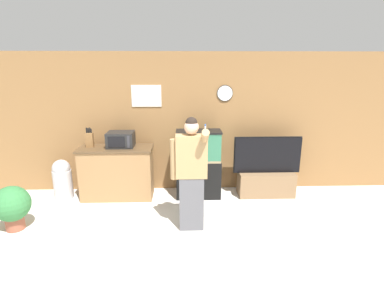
{
  "coord_description": "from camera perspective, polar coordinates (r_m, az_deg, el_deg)",
  "views": [
    {
      "loc": [
        -0.13,
        -2.79,
        2.33
      ],
      "look_at": [
        0.02,
        1.81,
        1.05
      ],
      "focal_mm": 28.0,
      "sensor_mm": 36.0,
      "label": 1
    }
  ],
  "objects": [
    {
      "name": "knife_block",
      "position": [
        5.61,
        -18.92,
        1.88
      ],
      "size": [
        0.13,
        0.09,
        0.35
      ],
      "color": "brown",
      "rests_on": "counter_island"
    },
    {
      "name": "tv_on_stand",
      "position": [
        5.76,
        13.92,
        -5.2
      ],
      "size": [
        1.24,
        0.4,
        1.12
      ],
      "color": "brown",
      "rests_on": "ground_plane"
    },
    {
      "name": "microwave",
      "position": [
        5.48,
        -13.42,
        1.97
      ],
      "size": [
        0.47,
        0.39,
        0.27
      ],
      "color": "black",
      "rests_on": "counter_island"
    },
    {
      "name": "person_standing",
      "position": [
        4.28,
        -0.23,
        -4.38
      ],
      "size": [
        0.53,
        0.4,
        1.68
      ],
      "color": "#515156",
      "rests_on": "ground_plane"
    },
    {
      "name": "trash_bin",
      "position": [
        5.94,
        -23.45,
        -5.04
      ],
      "size": [
        0.33,
        0.33,
        0.73
      ],
      "color": "#B7B7BC",
      "rests_on": "ground_plane"
    },
    {
      "name": "wall_back_paneled",
      "position": [
        5.68,
        -0.55,
        5.12
      ],
      "size": [
        10.0,
        0.08,
        2.6
      ],
      "color": "olive",
      "rests_on": "ground_plane"
    },
    {
      "name": "aquarium_on_stand",
      "position": [
        5.45,
        1.23,
        -2.71
      ],
      "size": [
        0.8,
        0.41,
        1.24
      ],
      "color": "black",
      "rests_on": "ground_plane"
    },
    {
      "name": "potted_plant",
      "position": [
        5.15,
        -31.08,
        -9.02
      ],
      "size": [
        0.52,
        0.52,
        0.67
      ],
      "color": "brown",
      "rests_on": "ground_plane"
    },
    {
      "name": "counter_island",
      "position": [
        5.63,
        -14.05,
        -4.16
      ],
      "size": [
        1.31,
        0.56,
        0.95
      ],
      "color": "olive",
      "rests_on": "ground_plane"
    },
    {
      "name": "ground_plane",
      "position": [
        3.64,
        0.65,
        -24.3
      ],
      "size": [
        18.0,
        18.0,
        0.0
      ],
      "primitive_type": "plane",
      "color": "beige"
    }
  ]
}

